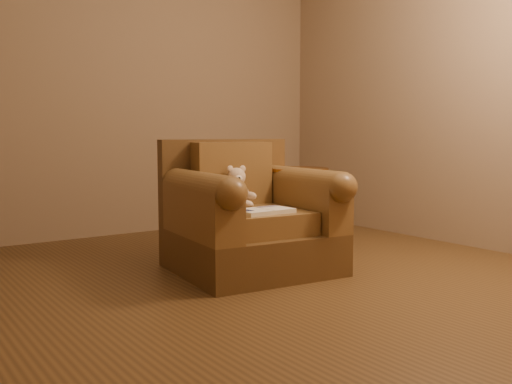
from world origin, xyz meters
TOP-DOWN VIEW (x-y plane):
  - floor at (0.00, 0.00)m, footprint 4.00×4.00m
  - armchair at (0.17, 0.29)m, footprint 1.01×0.97m
  - teddy_bear at (0.14, 0.37)m, footprint 0.20×0.23m
  - guidebook at (0.11, 0.05)m, footprint 0.35×0.22m
  - side_table at (0.70, 0.45)m, footprint 0.45×0.45m

SIDE VIEW (x-z plane):
  - floor at x=0.00m, z-range 0.00..0.00m
  - armchair at x=0.17m, z-range -0.09..0.74m
  - side_table at x=0.70m, z-range 0.02..0.65m
  - guidebook at x=0.11m, z-range 0.40..0.42m
  - teddy_bear at x=0.14m, z-range 0.36..0.64m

